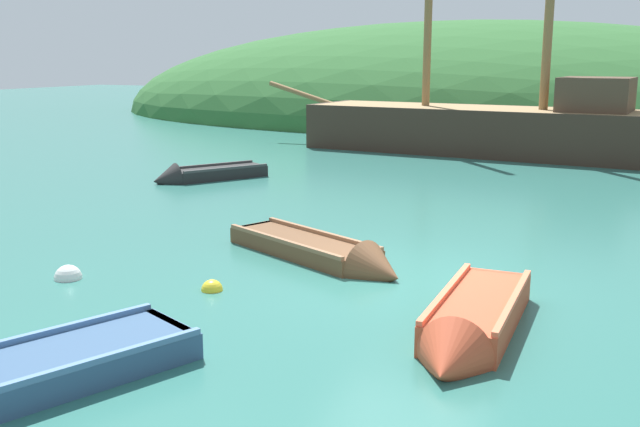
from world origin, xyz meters
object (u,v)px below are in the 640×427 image
rowboat_outer_right (24,380)px  rowboat_portside (203,176)px  rowboat_far (471,327)px  rowboat_near_dock (326,256)px  buoy_white (68,279)px  sailing_ship (491,137)px  buoy_yellow (212,290)px

rowboat_outer_right → rowboat_portside: bearing=-131.4°
rowboat_outer_right → rowboat_far: bearing=153.7°
rowboat_near_dock → buoy_white: size_ratio=8.94×
sailing_ship → buoy_white: (-2.61, -17.66, -0.59)m
sailing_ship → buoy_white: 17.86m
rowboat_near_dock → buoy_white: 4.13m
rowboat_portside → rowboat_far: bearing=79.5°
rowboat_portside → buoy_white: (3.37, -8.61, -0.10)m
rowboat_outer_right → buoy_yellow: rowboat_outer_right is taller
rowboat_portside → sailing_ship: bearing=177.0°
buoy_white → rowboat_near_dock: bearing=39.3°
rowboat_near_dock → rowboat_portside: rowboat_portside is taller
rowboat_outer_right → buoy_white: size_ratio=7.71×
rowboat_far → rowboat_portside: (-9.60, 8.33, -0.04)m
rowboat_near_dock → rowboat_outer_right: rowboat_outer_right is taller
sailing_ship → rowboat_far: sailing_ship is taller
sailing_ship → rowboat_portside: 10.86m
sailing_ship → buoy_yellow: sailing_ship is taller
rowboat_far → buoy_white: 6.24m
sailing_ship → rowboat_outer_right: sailing_ship is taller
rowboat_portside → buoy_yellow: (5.71, -8.13, -0.10)m
rowboat_near_dock → rowboat_outer_right: 5.76m
sailing_ship → buoy_yellow: 17.20m
rowboat_far → buoy_yellow: (-3.89, 0.19, -0.13)m
sailing_ship → buoy_yellow: (-0.27, -17.19, -0.59)m
sailing_ship → rowboat_portside: (-5.98, -9.05, -0.49)m
buoy_white → sailing_ship: bearing=81.6°
buoy_white → buoy_yellow: bearing=11.4°
rowboat_near_dock → rowboat_far: rowboat_far is taller
rowboat_near_dock → rowboat_far: bearing=-14.2°
rowboat_near_dock → rowboat_far: (3.04, -2.34, 0.05)m
rowboat_near_dock → buoy_yellow: size_ratio=11.94×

